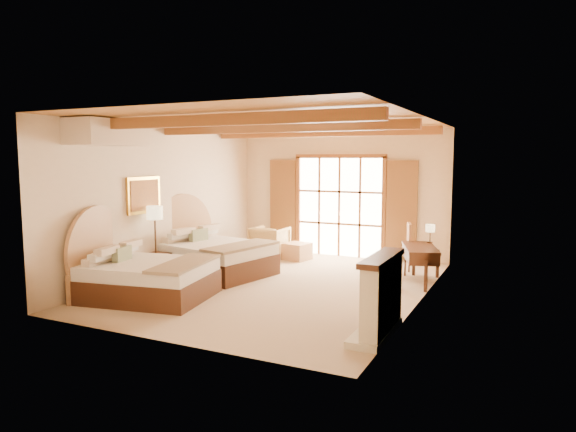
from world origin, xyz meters
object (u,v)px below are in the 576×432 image
Objects in this scene: armchair at (270,242)px; desk at (420,263)px; bed_far at (209,253)px; bed_near at (140,273)px; nightstand at (157,266)px.

armchair reaches higher than desk.
armchair is (0.33, 2.21, -0.06)m from bed_far.
desk is (4.32, 1.08, -0.05)m from bed_far.
desk is at bearing 163.59° from armchair.
bed_near reaches higher than nightstand.
nightstand is 5.38m from desk.
desk is (4.00, -1.13, 0.01)m from armchair.
armchair is at bearing 93.39° from bed_far.
nightstand is 0.36× the size of desk.
bed_far is 2.24m from armchair.
bed_near is 4.50× the size of nightstand.
bed_near is 2.85× the size of armchair.
armchair is (0.34, 4.36, -0.04)m from bed_near.
desk reaches higher than nightstand.
bed_far reaches higher than armchair.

